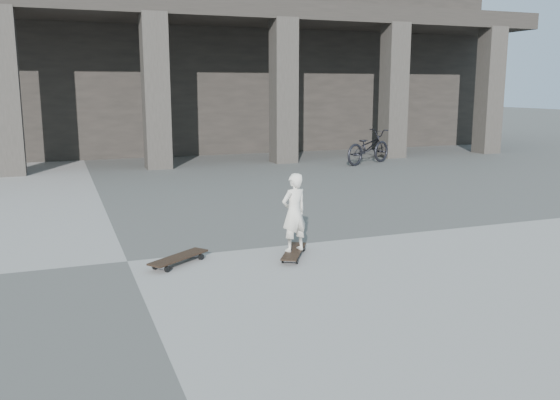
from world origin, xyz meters
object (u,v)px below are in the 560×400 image
object	(u,v)px
longboard	(294,252)
child	(294,212)
bicycle	(368,147)
skateboard_spare	(179,258)

from	to	relation	value
longboard	child	distance (m)	0.52
child	bicycle	size ratio (longest dim) A/B	0.55
bicycle	longboard	bearing A→B (deg)	121.25
skateboard_spare	bicycle	world-z (taller)	bicycle
skateboard_spare	bicycle	xyz separation A→B (m)	(6.86, 7.66, 0.40)
longboard	child	xyz separation A→B (m)	(0.00, -0.00, 0.52)
child	bicycle	world-z (taller)	child
child	bicycle	bearing A→B (deg)	-140.63
longboard	skateboard_spare	size ratio (longest dim) A/B	0.99
skateboard_spare	child	xyz separation A→B (m)	(1.44, -0.20, 0.50)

